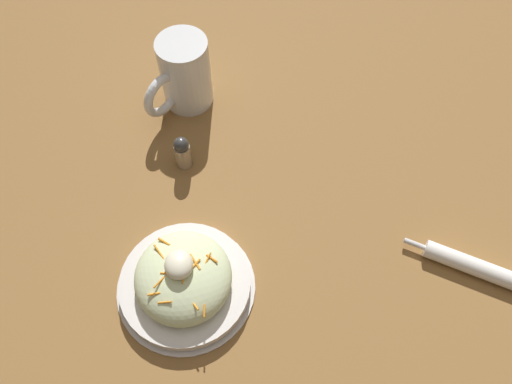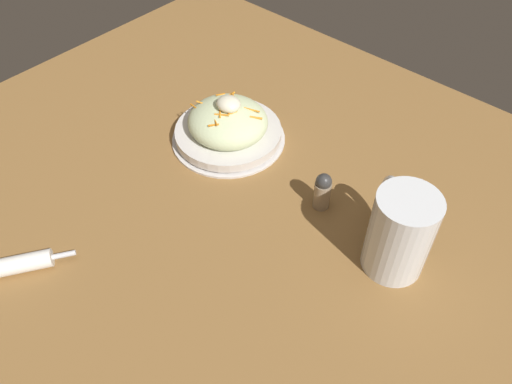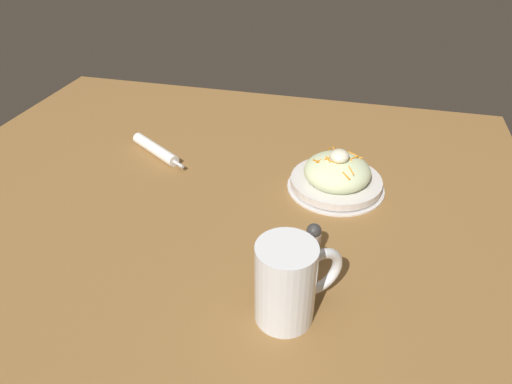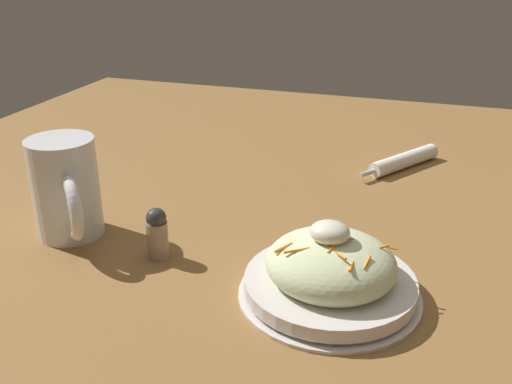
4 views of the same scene
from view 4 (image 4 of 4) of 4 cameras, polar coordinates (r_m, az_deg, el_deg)
ground_plane at (r=0.99m, az=-0.98°, el=-0.07°), size 1.43×1.43×0.00m
salad_plate at (r=0.70m, az=7.38°, el=-7.96°), size 0.22×0.22×0.10m
beer_mug at (r=0.87m, az=-18.25°, el=-0.12°), size 0.13×0.13×0.15m
napkin_roll at (r=1.13m, az=14.42°, el=3.04°), size 0.13×0.19×0.03m
salt_shaker at (r=0.79m, az=-9.77°, el=-4.01°), size 0.03×0.03×0.07m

